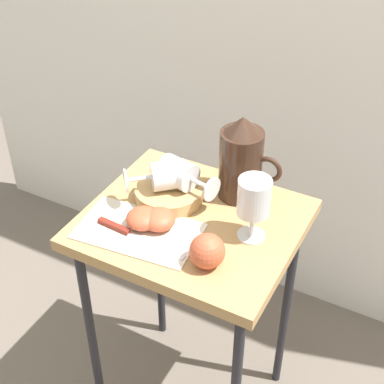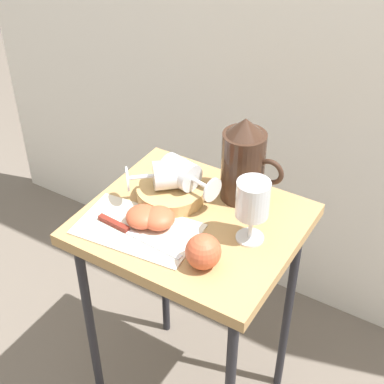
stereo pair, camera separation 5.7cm
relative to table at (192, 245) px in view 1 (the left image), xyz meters
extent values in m
cube|color=silver|center=(0.00, 0.57, 0.39)|extent=(2.40, 0.03, 2.01)
cube|color=#AD8451|center=(0.00, 0.00, 0.07)|extent=(0.49, 0.43, 0.03)
cylinder|color=black|center=(-0.21, -0.17, -0.28)|extent=(0.02, 0.02, 0.67)
cylinder|color=black|center=(-0.21, 0.17, -0.28)|extent=(0.02, 0.02, 0.67)
cylinder|color=black|center=(0.21, 0.17, -0.28)|extent=(0.02, 0.02, 0.67)
cube|color=beige|center=(-0.09, -0.10, 0.09)|extent=(0.29, 0.19, 0.00)
cylinder|color=tan|center=(-0.09, 0.04, 0.10)|extent=(0.17, 0.17, 0.03)
cylinder|color=#382319|center=(0.06, 0.14, 0.17)|extent=(0.10, 0.10, 0.18)
cylinder|color=#B23819|center=(0.06, 0.14, 0.14)|extent=(0.10, 0.10, 0.10)
cone|color=#382319|center=(0.06, 0.14, 0.28)|extent=(0.09, 0.09, 0.04)
torus|color=#382319|center=(0.13, 0.14, 0.18)|extent=(0.07, 0.01, 0.07)
cylinder|color=silver|center=(0.15, 0.01, 0.09)|extent=(0.06, 0.06, 0.00)
cylinder|color=silver|center=(0.15, 0.01, 0.12)|extent=(0.01, 0.01, 0.06)
cylinder|color=silver|center=(0.15, 0.01, 0.20)|extent=(0.07, 0.07, 0.09)
cylinder|color=#B23819|center=(0.15, 0.01, 0.18)|extent=(0.07, 0.07, 0.04)
cylinder|color=silver|center=(-0.09, 0.04, 0.15)|extent=(0.11, 0.11, 0.07)
cylinder|color=silver|center=(-0.14, 0.00, 0.15)|extent=(0.05, 0.05, 0.01)
cylinder|color=silver|center=(-0.16, -0.02, 0.15)|extent=(0.04, 0.05, 0.06)
cylinder|color=silver|center=(-0.07, 0.06, 0.15)|extent=(0.09, 0.09, 0.07)
cylinder|color=silver|center=(0.00, 0.05, 0.15)|extent=(0.06, 0.02, 0.01)
cylinder|color=silver|center=(0.03, 0.04, 0.15)|extent=(0.02, 0.06, 0.06)
ellipsoid|color=#C15133|center=(-0.09, -0.08, 0.11)|extent=(0.08, 0.08, 0.04)
ellipsoid|color=#C15133|center=(-0.05, -0.06, 0.11)|extent=(0.08, 0.08, 0.04)
sphere|color=#C15133|center=(0.10, -0.12, 0.12)|extent=(0.08, 0.08, 0.08)
cube|color=silver|center=(-0.02, -0.12, 0.09)|extent=(0.15, 0.03, 0.00)
cube|color=maroon|center=(-0.14, -0.12, 0.09)|extent=(0.09, 0.02, 0.01)
camera|label=1|loc=(0.49, -0.91, 0.95)|focal=53.71mm
camera|label=2|loc=(0.54, -0.88, 0.95)|focal=53.71mm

